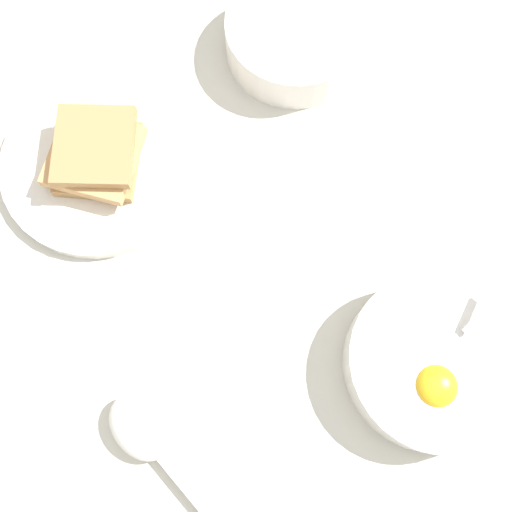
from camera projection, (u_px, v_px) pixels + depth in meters
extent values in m
plane|color=beige|center=(257.00, 344.00, 0.58)|extent=(3.00, 3.00, 0.00)
cylinder|color=white|center=(433.00, 362.00, 0.56)|extent=(0.16, 0.16, 0.05)
cylinder|color=white|center=(435.00, 361.00, 0.55)|extent=(0.13, 0.13, 0.02)
ellipsoid|color=yellow|center=(436.00, 386.00, 0.53)|extent=(0.04, 0.04, 0.02)
cylinder|color=black|center=(423.00, 351.00, 0.54)|extent=(0.03, 0.03, 0.00)
ellipsoid|color=silver|center=(451.00, 346.00, 0.54)|extent=(0.03, 0.02, 0.01)
cube|color=silver|center=(486.00, 310.00, 0.53)|extent=(0.02, 0.05, 0.03)
cylinder|color=white|center=(99.00, 164.00, 0.63)|extent=(0.21, 0.21, 0.01)
cylinder|color=white|center=(97.00, 161.00, 0.62)|extent=(0.15, 0.15, 0.00)
cube|color=tan|center=(99.00, 159.00, 0.61)|extent=(0.12, 0.12, 0.01)
cube|color=tan|center=(94.00, 156.00, 0.60)|extent=(0.12, 0.12, 0.01)
cube|color=tan|center=(94.00, 146.00, 0.59)|extent=(0.11, 0.11, 0.01)
ellipsoid|color=white|center=(139.00, 425.00, 0.55)|extent=(0.07, 0.06, 0.03)
cube|color=white|center=(196.00, 492.00, 0.54)|extent=(0.11, 0.03, 0.01)
cylinder|color=white|center=(295.00, 37.00, 0.65)|extent=(0.15, 0.15, 0.05)
cylinder|color=white|center=(296.00, 28.00, 0.64)|extent=(0.12, 0.12, 0.01)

